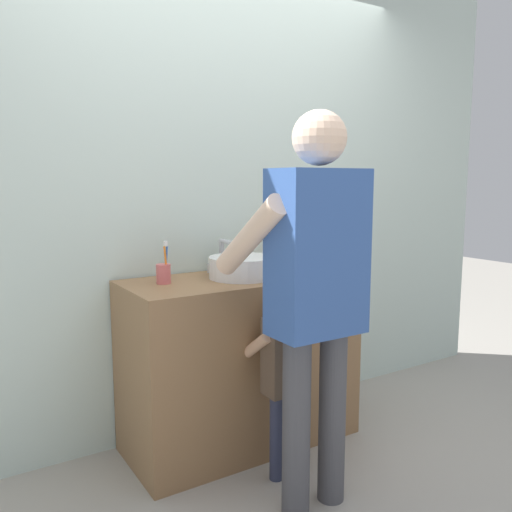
# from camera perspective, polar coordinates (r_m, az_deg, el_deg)

# --- Properties ---
(ground_plane) EXTENTS (14.00, 14.00, 0.00)m
(ground_plane) POSITION_cam_1_polar(r_m,az_deg,el_deg) (2.81, 1.76, -21.64)
(ground_plane) COLOR #9E998E
(back_wall) EXTENTS (4.40, 0.08, 2.70)m
(back_wall) POSITION_cam_1_polar(r_m,az_deg,el_deg) (2.97, -4.89, 7.25)
(back_wall) COLOR silver
(back_wall) RESTS_ON ground
(vanity_cabinet) EXTENTS (1.21, 0.54, 0.90)m
(vanity_cabinet) POSITION_cam_1_polar(r_m,az_deg,el_deg) (2.85, -1.64, -11.21)
(vanity_cabinet) COLOR olive
(vanity_cabinet) RESTS_ON ground
(sink_basin) EXTENTS (0.35, 0.35, 0.11)m
(sink_basin) POSITION_cam_1_polar(r_m,az_deg,el_deg) (2.71, -1.47, -1.18)
(sink_basin) COLOR white
(sink_basin) RESTS_ON vanity_cabinet
(faucet) EXTENTS (0.18, 0.14, 0.18)m
(faucet) POSITION_cam_1_polar(r_m,az_deg,el_deg) (2.89, -3.62, -0.12)
(faucet) COLOR #B7BABF
(faucet) RESTS_ON vanity_cabinet
(toothbrush_cup) EXTENTS (0.07, 0.07, 0.21)m
(toothbrush_cup) POSITION_cam_1_polar(r_m,az_deg,el_deg) (2.60, -9.94, -1.77)
(toothbrush_cup) COLOR #D86666
(toothbrush_cup) RESTS_ON vanity_cabinet
(child_toddler) EXTENTS (0.28, 0.28, 0.91)m
(child_toddler) POSITION_cam_1_polar(r_m,az_deg,el_deg) (2.50, 3.14, -11.81)
(child_toddler) COLOR #2D334C
(child_toddler) RESTS_ON ground
(adult_parent) EXTENTS (0.52, 0.55, 1.67)m
(adult_parent) POSITION_cam_1_polar(r_m,az_deg,el_deg) (2.17, 6.34, -2.31)
(adult_parent) COLOR #47474C
(adult_parent) RESTS_ON ground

